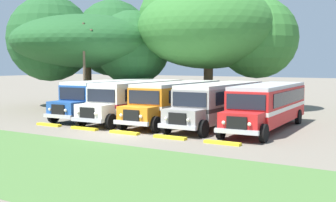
# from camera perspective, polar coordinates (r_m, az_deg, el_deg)

# --- Properties ---
(ground_plane) EXTENTS (220.00, 220.00, 0.00)m
(ground_plane) POSITION_cam_1_polar(r_m,az_deg,el_deg) (26.18, -6.01, -4.29)
(ground_plane) COLOR slate
(foreground_grass_strip) EXTENTS (80.00, 9.17, 0.01)m
(foreground_grass_strip) POSITION_cam_1_polar(r_m,az_deg,el_deg) (21.11, -18.26, -6.71)
(foreground_grass_strip) COLOR #4C7538
(foreground_grass_strip) RESTS_ON ground_plane
(parked_bus_slot_0) EXTENTS (3.21, 10.92, 2.82)m
(parked_bus_slot_0) POSITION_cam_1_polar(r_m,az_deg,el_deg) (34.97, -7.51, 0.60)
(parked_bus_slot_0) COLOR #23519E
(parked_bus_slot_0) RESTS_ON ground_plane
(parked_bus_slot_1) EXTENTS (3.15, 10.90, 2.82)m
(parked_bus_slot_1) POSITION_cam_1_polar(r_m,az_deg,el_deg) (32.75, -3.92, 0.34)
(parked_bus_slot_1) COLOR silver
(parked_bus_slot_1) RESTS_ON ground_plane
(parked_bus_slot_2) EXTENTS (3.18, 10.91, 2.82)m
(parked_bus_slot_2) POSITION_cam_1_polar(r_m,az_deg,el_deg) (31.30, 1.12, 0.14)
(parked_bus_slot_2) COLOR orange
(parked_bus_slot_2) RESTS_ON ground_plane
(parked_bus_slot_3) EXTENTS (2.93, 10.87, 2.82)m
(parked_bus_slot_3) POSITION_cam_1_polar(r_m,az_deg,el_deg) (29.81, 6.64, -0.12)
(parked_bus_slot_3) COLOR #9E9993
(parked_bus_slot_3) RESTS_ON ground_plane
(parked_bus_slot_4) EXTENTS (3.31, 10.93, 2.82)m
(parked_bus_slot_4) POSITION_cam_1_polar(r_m,az_deg,el_deg) (28.69, 12.63, -0.40)
(parked_bus_slot_4) COLOR red
(parked_bus_slot_4) RESTS_ON ground_plane
(curb_wheelstop_0) EXTENTS (2.00, 0.36, 0.15)m
(curb_wheelstop_0) POSITION_cam_1_polar(r_m,az_deg,el_deg) (30.67, -14.98, -2.95)
(curb_wheelstop_0) COLOR yellow
(curb_wheelstop_0) RESTS_ON ground_plane
(curb_wheelstop_1) EXTENTS (2.00, 0.36, 0.15)m
(curb_wheelstop_1) POSITION_cam_1_polar(r_m,az_deg,el_deg) (28.44, -10.64, -3.46)
(curb_wheelstop_1) COLOR yellow
(curb_wheelstop_1) RESTS_ON ground_plane
(curb_wheelstop_2) EXTENTS (2.00, 0.36, 0.15)m
(curb_wheelstop_2) POSITION_cam_1_polar(r_m,az_deg,el_deg) (26.41, -5.59, -4.04)
(curb_wheelstop_2) COLOR yellow
(curb_wheelstop_2) RESTS_ON ground_plane
(curb_wheelstop_3) EXTENTS (2.00, 0.36, 0.15)m
(curb_wheelstop_3) POSITION_cam_1_polar(r_m,az_deg,el_deg) (24.61, 0.26, -4.67)
(curb_wheelstop_3) COLOR yellow
(curb_wheelstop_3) RESTS_ON ground_plane
(curb_wheelstop_4) EXTENTS (2.00, 0.36, 0.15)m
(curb_wheelstop_4) POSITION_cam_1_polar(r_m,az_deg,el_deg) (23.11, 6.96, -5.33)
(curb_wheelstop_4) COLOR yellow
(curb_wheelstop_4) RESTS_ON ground_plane
(broad_shade_tree) EXTENTS (13.67, 14.01, 11.41)m
(broad_shade_tree) POSITION_cam_1_polar(r_m,az_deg,el_deg) (40.74, 6.14, 9.25)
(broad_shade_tree) COLOR brown
(broad_shade_tree) RESTS_ON ground_plane
(secondary_tree) EXTENTS (15.22, 14.67, 10.57)m
(secondary_tree) POSITION_cam_1_polar(r_m,az_deg,el_deg) (43.44, -9.97, 7.57)
(secondary_tree) COLOR brown
(secondary_tree) RESTS_ON ground_plane
(utility_pole) EXTENTS (1.80, 0.20, 7.38)m
(utility_pole) POSITION_cam_1_polar(r_m,az_deg,el_deg) (36.52, -10.67, 4.44)
(utility_pole) COLOR brown
(utility_pole) RESTS_ON ground_plane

